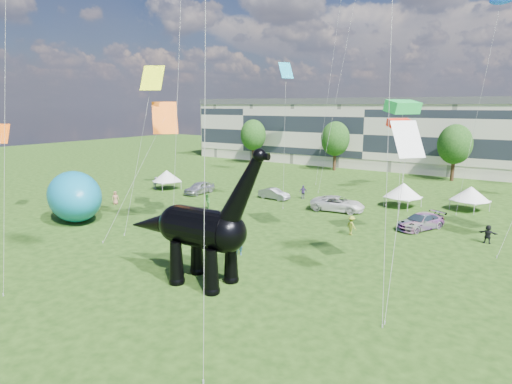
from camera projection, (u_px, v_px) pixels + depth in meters
The scene contains 15 objects.
ground at pixel (180, 283), 28.85m from camera, with size 220.00×220.00×0.00m, color #16330C.
terrace_row at pixel (373, 136), 82.49m from camera, with size 78.00×11.00×12.00m, color beige.
tree_far_left at pixel (253, 132), 87.10m from camera, with size 5.20×5.20×9.44m.
tree_mid_left at pixel (335, 136), 77.29m from camera, with size 5.20×5.20×9.44m.
tree_mid_right at pixel (455, 141), 66.38m from camera, with size 5.20×5.20×9.44m.
dinosaur_sculpture at pixel (197, 229), 28.43m from camera, with size 11.81×3.34×9.67m.
car_silver at pixel (199, 188), 57.71m from camera, with size 1.94×4.81×1.64m, color silver.
car_grey at pixel (274, 194), 54.36m from camera, with size 1.45×4.15×1.37m, color slate.
car_white at pixel (338, 204), 48.27m from camera, with size 2.76×5.99×1.67m, color white.
car_dark at pixel (421, 221), 41.18m from camera, with size 2.15×5.29×1.53m, color #595960.
gazebo_near at pixel (403, 190), 49.91m from camera, with size 5.06×5.06×2.88m.
gazebo_far at pixel (471, 194), 48.24m from camera, with size 5.33×5.33×2.80m.
gazebo_left at pixel (167, 176), 60.61m from camera, with size 4.96×4.96×2.73m.
inflatable_teal at pixel (75, 196), 43.90m from camera, with size 8.24×5.15×5.15m, color #0D759D.
visitors at pixel (281, 211), 44.79m from camera, with size 51.32×24.78×1.86m.
Camera 1 is at (19.32, -19.61, 11.77)m, focal length 30.00 mm.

